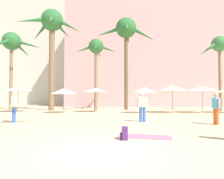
{
  "coord_description": "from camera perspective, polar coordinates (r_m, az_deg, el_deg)",
  "views": [
    {
      "loc": [
        0.59,
        -5.31,
        1.36
      ],
      "look_at": [
        -0.11,
        7.56,
        1.84
      ],
      "focal_mm": 33.98,
      "sensor_mm": 36.0,
      "label": 1
    }
  ],
  "objects": [
    {
      "name": "hotel_pink",
      "position": [
        34.52,
        10.03,
        8.39
      ],
      "size": [
        25.07,
        8.3,
        15.28
      ],
      "primitive_type": "cube",
      "color": "pink",
      "rests_on": "ground"
    },
    {
      "name": "cafe_umbrella_0",
      "position": [
        20.23,
        23.14,
        0.22
      ],
      "size": [
        2.64,
        2.64,
        2.36
      ],
      "color": "gray",
      "rests_on": "ground"
    },
    {
      "name": "cafe_umbrella_1",
      "position": [
        19.64,
        -4.42,
        -0.15
      ],
      "size": [
        2.35,
        2.35,
        2.23
      ],
      "color": "gray",
      "rests_on": "ground"
    },
    {
      "name": "cafe_umbrella_5",
      "position": [
        21.82,
        -23.93,
        0.2
      ],
      "size": [
        2.8,
        2.8,
        2.39
      ],
      "color": "gray",
      "rests_on": "ground"
    },
    {
      "name": "hotel_tower_gray",
      "position": [
        45.78,
        -16.02,
        16.66
      ],
      "size": [
        18.68,
        8.95,
        32.08
      ],
      "primitive_type": "cube",
      "color": "beige",
      "rests_on": "ground"
    },
    {
      "name": "person_far_left",
      "position": [
        12.0,
        8.17,
        -4.3
      ],
      "size": [
        0.6,
        0.32,
        1.65
      ],
      "rotation": [
        0.0,
        0.0,
        1.29
      ],
      "color": "blue",
      "rests_on": "ground"
    },
    {
      "name": "ground",
      "position": [
        5.52,
        -3.28,
        -16.42
      ],
      "size": [
        120.0,
        120.0,
        0.0
      ],
      "primitive_type": "plane",
      "color": "#C6B28C"
    },
    {
      "name": "person_mid_left",
      "position": [
        12.59,
        -25.14,
        -3.96
      ],
      "size": [
        2.87,
        1.37,
        1.69
      ],
      "rotation": [
        0.0,
        0.0,
        0.4
      ],
      "color": "blue",
      "rests_on": "ground"
    },
    {
      "name": "beach_towel",
      "position": [
        7.57,
        8.7,
        -12.41
      ],
      "size": [
        1.94,
        1.17,
        0.01
      ],
      "primitive_type": "cube",
      "rotation": [
        0.0,
        0.0,
        -0.19
      ],
      "color": "#EF6684",
      "rests_on": "ground"
    },
    {
      "name": "cafe_umbrella_2",
      "position": [
        18.57,
        8.74,
        -0.13
      ],
      "size": [
        2.07,
        2.07,
        2.25
      ],
      "color": "gray",
      "rests_on": "ground"
    },
    {
      "name": "palm_tree_right",
      "position": [
        24.62,
        26.98,
        9.88
      ],
      "size": [
        4.5,
        4.55,
        7.64
      ],
      "color": "#896B4C",
      "rests_on": "ground"
    },
    {
      "name": "palm_tree_left",
      "position": [
        24.44,
        3.83,
        15.02
      ],
      "size": [
        6.91,
        7.01,
        10.25
      ],
      "color": "brown",
      "rests_on": "ground"
    },
    {
      "name": "cafe_umbrella_3",
      "position": [
        19.1,
        -12.89,
        -0.46
      ],
      "size": [
        2.28,
        2.28,
        2.15
      ],
      "color": "gray",
      "rests_on": "ground"
    },
    {
      "name": "person_mid_right",
      "position": [
        11.85,
        26.19,
        -4.25
      ],
      "size": [
        0.28,
        0.61,
        1.61
      ],
      "rotation": [
        0.0,
        0.0,
        0.15
      ],
      "color": "orange",
      "rests_on": "ground"
    },
    {
      "name": "cafe_umbrella_7",
      "position": [
        19.53,
        15.97,
        0.34
      ],
      "size": [
        2.76,
        2.76,
        2.44
      ],
      "color": "gray",
      "rests_on": "ground"
    },
    {
      "name": "backpack",
      "position": [
        6.96,
        3.35,
        -11.71
      ],
      "size": [
        0.25,
        0.31,
        0.42
      ],
      "rotation": [
        0.0,
        0.0,
        3.2
      ],
      "color": "#4C2764",
      "rests_on": "ground"
    },
    {
      "name": "palm_tree_far_right",
      "position": [
        22.18,
        -4.27,
        10.21
      ],
      "size": [
        4.53,
        4.42,
        7.41
      ],
      "color": "#896B4C",
      "rests_on": "ground"
    },
    {
      "name": "palm_tree_far_left",
      "position": [
        24.36,
        -15.87,
        15.5
      ],
      "size": [
        6.46,
        7.0,
        10.77
      ],
      "color": "brown",
      "rests_on": "ground"
    },
    {
      "name": "palm_tree_center",
      "position": [
        26.69,
        -25.37,
        10.76
      ],
      "size": [
        6.86,
        6.68,
        8.67
      ],
      "color": "#896B4C",
      "rests_on": "ground"
    }
  ]
}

